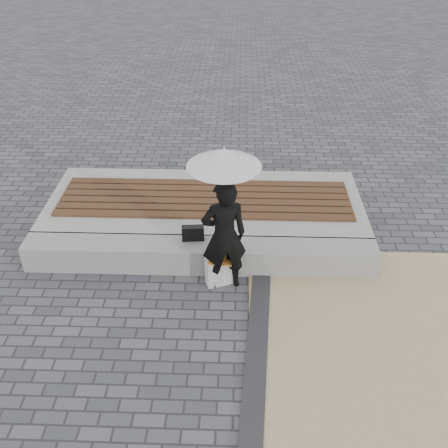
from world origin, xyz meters
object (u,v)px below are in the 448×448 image
Objects in this scene: parasol at (224,158)px; woman at (224,236)px; canvas_tote at (221,270)px; handbag at (193,233)px; seating_ledge at (200,255)px.

woman is at bearing 104.04° from parasol.
woman is 0.60m from canvas_tote.
handbag is at bearing 133.33° from parasol.
woman reaches higher than handbag.
parasol is (0.00, -0.00, 1.12)m from woman.
seating_ledge is 4.35× the size of parasol.
seating_ledge is 0.81m from woman.
handbag is 0.73× the size of canvas_tote.
canvas_tote is (0.31, -0.35, 0.01)m from seating_ledge.
canvas_tote is at bearing -48.26° from seating_ledge.
seating_ledge is at bearing -51.78° from handbag.
seating_ledge is 3.06× the size of woman.
handbag reaches higher than canvas_tote.
woman is 1.42× the size of parasol.
woman is (0.36, -0.38, 0.62)m from seating_ledge.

